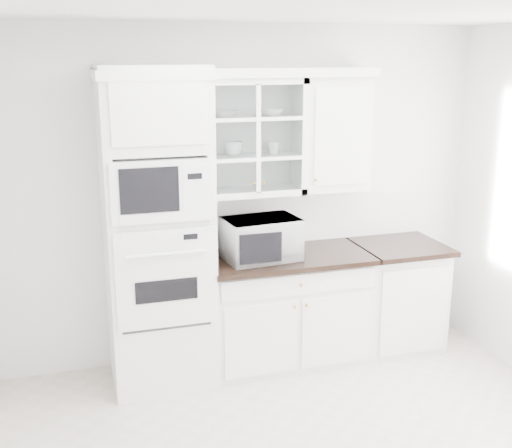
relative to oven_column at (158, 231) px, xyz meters
name	(u,v)px	position (x,y,z in m)	size (l,w,h in m)	color
room_shell	(301,172)	(0.75, -0.99, 0.58)	(4.00, 3.50, 2.70)	white
oven_column	(158,231)	(0.00, 0.00, 0.00)	(0.76, 0.68, 2.40)	white
base_cabinet_run	(286,307)	(1.03, 0.03, -0.74)	(1.32, 0.67, 0.92)	white
extra_base_cabinet	(396,294)	(2.03, 0.03, -0.74)	(0.72, 0.67, 0.92)	white
upper_cabinet_glass	(252,137)	(0.78, 0.17, 0.65)	(0.80, 0.33, 0.90)	white
upper_cabinet_solid	(333,134)	(1.46, 0.17, 0.65)	(0.55, 0.33, 0.90)	white
crown_molding	(239,72)	(0.68, 0.14, 1.14)	(2.14, 0.38, 0.07)	white
countertop_microwave	(260,238)	(0.79, -0.01, -0.12)	(0.56, 0.47, 0.33)	white
bowl_a	(224,113)	(0.56, 0.18, 0.83)	(0.18, 0.18, 0.05)	white
bowl_b	(272,112)	(0.93, 0.16, 0.84)	(0.17, 0.17, 0.05)	white
cup_a	(234,148)	(0.63, 0.17, 0.57)	(0.14, 0.14, 0.11)	white
cup_b	(273,148)	(0.95, 0.15, 0.56)	(0.10, 0.10, 0.10)	white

